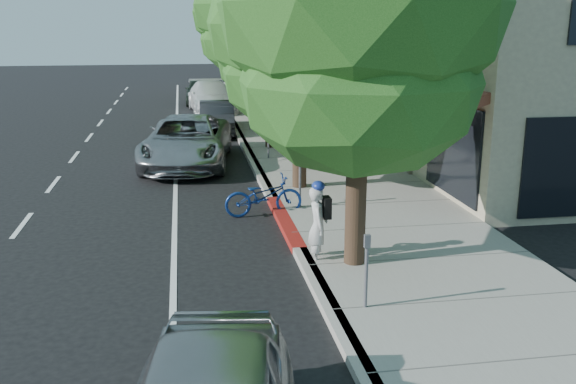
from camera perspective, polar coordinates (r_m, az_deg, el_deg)
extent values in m
plane|color=black|center=(14.41, 0.34, -4.16)|extent=(120.00, 120.00, 0.00)
cube|color=gray|center=(22.39, 2.70, 3.00)|extent=(4.60, 56.00, 0.15)
cube|color=#9E998E|center=(22.03, -3.16, 2.80)|extent=(0.30, 56.00, 0.15)
cube|color=maroon|center=(15.32, -0.29, -2.69)|extent=(0.32, 4.00, 0.15)
cube|color=#BEB492|center=(33.61, 11.67, 12.63)|extent=(10.00, 36.00, 7.00)
cylinder|color=black|center=(12.31, 6.05, -0.69)|extent=(0.40, 0.40, 2.84)
ellipsoid|color=#1A4A16|center=(11.90, 6.35, 9.70)|extent=(4.48, 4.48, 3.58)
ellipsoid|color=#1A4A16|center=(11.85, 6.55, 16.35)|extent=(5.27, 5.27, 4.21)
cylinder|color=black|center=(18.03, 1.03, 4.08)|extent=(0.40, 0.40, 2.62)
ellipsoid|color=#1A4A16|center=(17.76, 1.06, 10.63)|extent=(4.34, 4.34, 3.47)
ellipsoid|color=#1A4A16|center=(17.70, 1.08, 14.74)|extent=(5.11, 5.11, 4.09)
cylinder|color=black|center=(23.88, -1.57, 6.80)|extent=(0.40, 0.40, 2.64)
ellipsoid|color=#1A4A16|center=(23.67, -1.61, 11.77)|extent=(3.95, 3.95, 3.16)
ellipsoid|color=#1A4A16|center=(23.63, -1.63, 14.87)|extent=(4.64, 4.64, 3.71)
cylinder|color=black|center=(29.76, -3.17, 8.81)|extent=(0.40, 0.40, 3.05)
ellipsoid|color=#1A4A16|center=(29.60, -3.24, 13.43)|extent=(4.55, 4.55, 3.64)
ellipsoid|color=#1A4A16|center=(29.59, -3.28, 16.29)|extent=(5.35, 5.35, 4.28)
cylinder|color=black|center=(35.71, -4.24, 9.72)|extent=(0.40, 0.40, 2.91)
ellipsoid|color=#1A4A16|center=(35.57, -4.31, 13.39)|extent=(4.41, 4.41, 3.53)
ellipsoid|color=#1A4A16|center=(35.56, -4.35, 15.66)|extent=(5.19, 5.19, 4.15)
cylinder|color=black|center=(41.67, -5.00, 10.39)|extent=(0.40, 0.40, 2.81)
ellipsoid|color=#1A4A16|center=(41.55, -5.07, 13.43)|extent=(3.98, 3.98, 3.18)
ellipsoid|color=#1A4A16|center=(41.54, -5.12, 15.31)|extent=(4.68, 4.68, 3.75)
imported|color=silver|center=(12.71, 2.67, -3.03)|extent=(0.44, 0.62, 1.60)
imported|color=navy|center=(15.95, -2.19, -0.35)|extent=(1.99, 0.82, 1.02)
imported|color=#9B9B9F|center=(21.77, -8.97, 4.48)|extent=(3.44, 6.18, 1.63)
imported|color=#232528|center=(27.87, -6.33, 6.59)|extent=(1.67, 4.25, 1.38)
imported|color=white|center=(34.47, -6.81, 8.38)|extent=(2.63, 5.66, 1.60)
imported|color=black|center=(38.19, -7.74, 8.90)|extent=(1.90, 4.43, 1.49)
imported|color=black|center=(20.44, 2.24, 4.52)|extent=(0.92, 0.76, 1.72)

